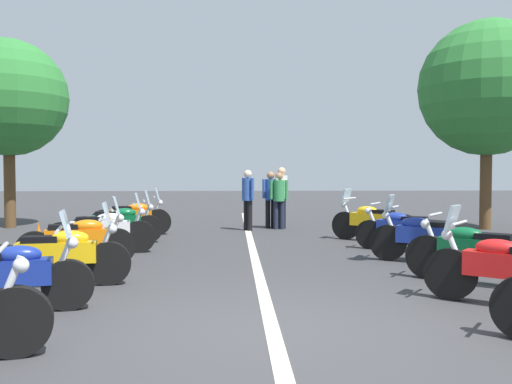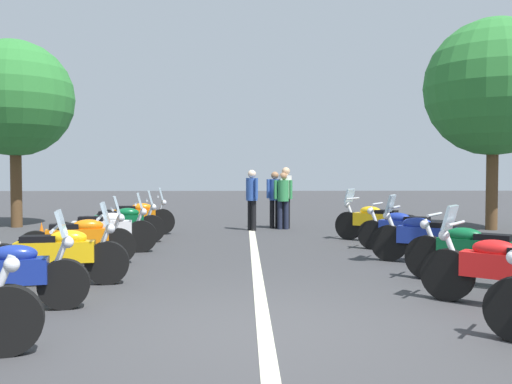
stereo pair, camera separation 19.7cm
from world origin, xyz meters
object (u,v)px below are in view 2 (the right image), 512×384
motorcycle_right_row_4 (405,230)px  bystander_1 (286,193)px  bystander_3 (275,195)px  motorcycle_left_row_1 (1,274)px  bystander_0 (252,195)px  roadside_tree_1 (15,99)px  roadside_tree_2 (494,88)px  motorcycle_left_row_5 (121,223)px  traffic_cone_0 (42,238)px  traffic_cone_1 (451,237)px  motorcycle_right_row_5 (376,221)px  motorcycle_right_row_2 (475,253)px  bystander_2 (283,196)px  motorcycle_left_row_3 (79,239)px  motorcycle_right_row_3 (425,237)px  motorcycle_left_row_6 (136,217)px  motorcycle_left_row_2 (58,254)px  motorcycle_left_row_4 (104,230)px  motorcycle_right_row_1 (508,270)px

motorcycle_right_row_4 → bystander_1: (4.50, 2.10, 0.59)m
bystander_3 → motorcycle_left_row_1: bearing=-47.2°
bystander_0 → roadside_tree_1: (1.04, 6.93, 2.78)m
bystander_1 → roadside_tree_2: (-0.40, -5.78, 2.95)m
motorcycle_left_row_5 → bystander_0: size_ratio=1.22×
traffic_cone_0 → traffic_cone_1: 8.38m
motorcycle_right_row_5 → traffic_cone_0: size_ratio=2.88×
motorcycle_left_row_5 → bystander_3: (3.19, -3.72, 0.49)m
motorcycle_right_row_5 → motorcycle_right_row_2: bearing=132.5°
motorcycle_left_row_1 → bystander_2: (9.02, -3.94, 0.49)m
motorcycle_left_row_5 → roadside_tree_1: roadside_tree_1 is taller
motorcycle_left_row_3 → bystander_1: (5.99, -4.07, 0.57)m
motorcycle_right_row_3 → motorcycle_right_row_4: 1.45m
bystander_1 → bystander_3: bystander_1 is taller
motorcycle_right_row_4 → bystander_0: size_ratio=1.07×
motorcycle_left_row_6 → motorcycle_left_row_2: bearing=-98.7°
motorcycle_left_row_4 → motorcycle_left_row_5: 1.54m
motorcycle_left_row_1 → roadside_tree_2: (8.75, -9.80, 3.53)m
traffic_cone_1 → bystander_3: bystander_3 is taller
motorcycle_left_row_5 → motorcycle_left_row_2: bearing=-99.4°
motorcycle_right_row_2 → motorcycle_right_row_1: bearing=119.1°
bystander_3 → roadside_tree_1: roadside_tree_1 is taller
motorcycle_left_row_4 → bystander_2: 5.94m
motorcycle_left_row_5 → bystander_2: 4.91m
motorcycle_left_row_1 → roadside_tree_1: size_ratio=0.37×
motorcycle_right_row_3 → bystander_2: bearing=-40.0°
traffic_cone_0 → motorcycle_left_row_4: bearing=-98.1°
motorcycle_right_row_4 → bystander_0: 5.13m
motorcycle_right_row_5 → motorcycle_right_row_1: bearing=129.9°
motorcycle_left_row_6 → bystander_3: size_ratio=1.25×
motorcycle_left_row_6 → roadside_tree_1: (2.03, 3.91, 3.29)m
motorcycle_right_row_5 → bystander_0: 3.84m
bystander_0 → bystander_2: bearing=166.3°
motorcycle_left_row_2 → bystander_3: size_ratio=1.26×
motorcycle_left_row_6 → bystander_0: bystander_0 is taller
motorcycle_right_row_4 → motorcycle_right_row_3: bearing=119.7°
motorcycle_left_row_3 → roadside_tree_1: (6.59, 3.83, 3.30)m
motorcycle_left_row_4 → bystander_2: size_ratio=1.33×
motorcycle_left_row_4 → motorcycle_left_row_6: size_ratio=1.05×
traffic_cone_0 → motorcycle_right_row_1: bearing=-123.0°
bystander_0 → motorcycle_right_row_1: bearing=75.9°
motorcycle_left_row_2 → bystander_3: bearing=55.8°
motorcycle_left_row_3 → roadside_tree_2: bearing=12.8°
motorcycle_right_row_4 → bystander_3: (4.67, 2.41, 0.51)m
motorcycle_right_row_1 → bystander_0: 9.17m
motorcycle_left_row_1 → roadside_tree_2: roadside_tree_2 is taller
bystander_1 → bystander_2: size_ratio=1.09×
motorcycle_left_row_6 → motorcycle_right_row_4: 6.83m
motorcycle_right_row_1 → roadside_tree_1: bearing=-6.5°
motorcycle_left_row_2 → motorcycle_right_row_5: bearing=29.7°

